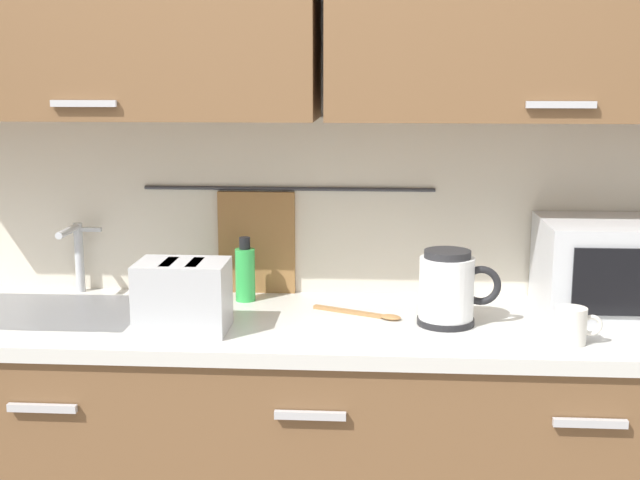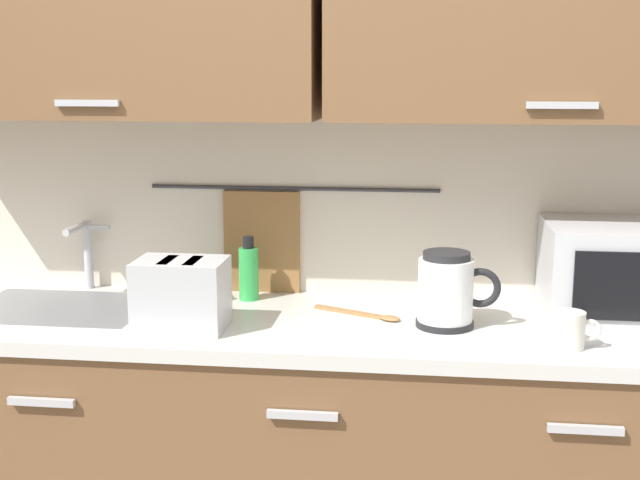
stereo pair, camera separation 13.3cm
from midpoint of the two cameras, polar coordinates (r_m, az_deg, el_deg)
name	(u,v)px [view 2 (the right image)]	position (r m, az deg, el deg)	size (l,w,h in m)	color
counter_unit	(315,464)	(2.56, 1.20, -14.84)	(2.53, 0.64, 0.90)	brown
back_wall_assembly	(328,93)	(2.53, 2.08, 9.86)	(3.70, 0.41, 2.50)	silver
sink_faucet	(85,246)	(2.76, -14.16, -0.38)	(0.09, 0.17, 0.22)	#B2B5BA
microwave	(629,272)	(2.54, 21.45, -2.02)	(0.46, 0.35, 0.27)	silver
electric_kettle	(447,290)	(2.34, 10.17, -3.37)	(0.23, 0.16, 0.21)	black
dish_soap_bottle	(249,272)	(2.58, -3.34, -2.16)	(0.06, 0.06, 0.20)	green
mug_near_sink	(197,286)	(2.59, -6.78, -3.09)	(0.12, 0.08, 0.09)	black
toaster	(181,294)	(2.31, -7.68, -3.63)	(0.26, 0.17, 0.19)	#B7BABF
mug_by_kettle	(570,330)	(2.25, 18.10, -5.78)	(0.12, 0.08, 0.09)	silver
wooden_spoon	(367,315)	(2.42, 4.78, -5.04)	(0.26, 0.14, 0.01)	#9E7042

